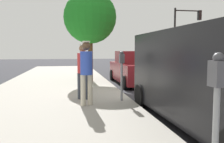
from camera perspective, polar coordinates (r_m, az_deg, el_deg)
ground_plane at (r=8.65m, az=9.95°, el=-6.31°), size 80.00×80.00×0.00m
sidewalk_slab at (r=8.16m, az=-14.01°, el=-6.55°), size 5.00×32.00×0.15m
parking_meter_near at (r=7.35m, az=2.30°, el=1.05°), size 0.14×0.18×1.52m
parking_meter_far at (r=2.85m, az=23.52°, el=-5.69°), size 0.14×0.18×1.52m
pedestrian_in_blue at (r=6.75m, az=-6.06°, el=0.74°), size 0.34×0.34×1.80m
pedestrian_in_red at (r=7.62m, az=-6.89°, el=0.88°), size 0.35×0.34×1.73m
parked_van at (r=5.68m, az=22.71°, el=-0.78°), size 2.21×5.24×2.15m
parked_sedan_behind at (r=12.23m, az=5.37°, el=0.59°), size 1.96×4.41×1.65m
traffic_light_corner at (r=21.53m, az=16.64°, el=9.69°), size 2.48×0.42×5.20m
street_tree at (r=12.19m, az=-5.19°, el=12.58°), size 2.59×2.59×4.46m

